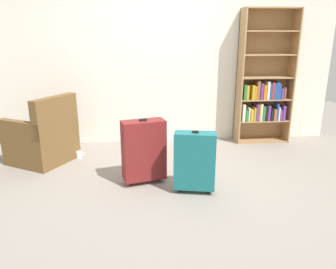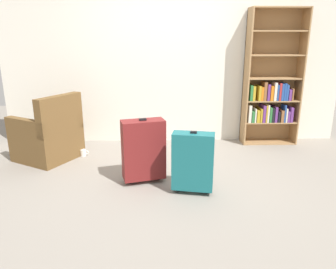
{
  "view_description": "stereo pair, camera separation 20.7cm",
  "coord_description": "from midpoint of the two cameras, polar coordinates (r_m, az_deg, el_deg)",
  "views": [
    {
      "loc": [
        -0.47,
        -3.29,
        1.6
      ],
      "look_at": [
        -0.14,
        0.17,
        0.55
      ],
      "focal_mm": 34.18,
      "sensor_mm": 36.0,
      "label": 1
    },
    {
      "loc": [
        -0.26,
        -3.31,
        1.6
      ],
      "look_at": [
        -0.14,
        0.17,
        0.55
      ],
      "focal_mm": 34.18,
      "sensor_mm": 36.0,
      "label": 2
    }
  ],
  "objects": [
    {
      "name": "mug",
      "position": [
        4.65,
        -16.83,
        -3.44
      ],
      "size": [
        0.12,
        0.08,
        0.1
      ],
      "color": "white",
      "rests_on": "ground"
    },
    {
      "name": "bookshelf",
      "position": [
        5.22,
        15.58,
        8.21
      ],
      "size": [
        0.83,
        0.31,
        2.03
      ],
      "color": "#A87F51",
      "rests_on": "ground"
    },
    {
      "name": "ground_plane",
      "position": [
        3.69,
        0.81,
        -8.95
      ],
      "size": [
        9.18,
        9.18,
        0.0
      ],
      "primitive_type": "plane",
      "color": "gray"
    },
    {
      "name": "suitcase_dark_red",
      "position": [
        3.62,
        -5.98,
        -2.81
      ],
      "size": [
        0.52,
        0.33,
        0.75
      ],
      "color": "maroon",
      "rests_on": "ground"
    },
    {
      "name": "back_wall",
      "position": [
        5.05,
        -1.29,
        13.38
      ],
      "size": [
        5.24,
        0.1,
        2.6
      ],
      "primitive_type": "cube",
      "color": "silver",
      "rests_on": "ground"
    },
    {
      "name": "armchair",
      "position": [
        4.61,
        -22.51,
        -0.7
      ],
      "size": [
        0.96,
        0.96,
        0.9
      ],
      "color": "brown",
      "rests_on": "ground"
    },
    {
      "name": "suitcase_teal",
      "position": [
        3.39,
        3.03,
        -4.74
      ],
      "size": [
        0.46,
        0.27,
        0.69
      ],
      "color": "#19666B",
      "rests_on": "ground"
    }
  ]
}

